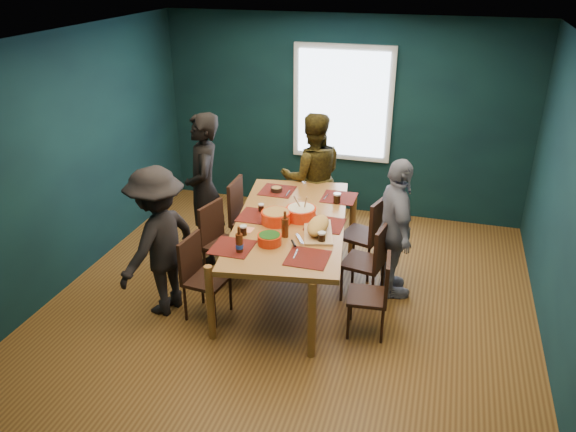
{
  "coord_description": "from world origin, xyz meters",
  "views": [
    {
      "loc": [
        1.36,
        -4.9,
        3.39
      ],
      "look_at": [
        -0.09,
        0.14,
        0.92
      ],
      "focal_mm": 35.0,
      "sensor_mm": 36.0,
      "label": 1
    }
  ],
  "objects_px": {
    "chair_left_mid": "(219,236)",
    "cutting_board": "(318,227)",
    "chair_left_near": "(199,271)",
    "bowl_herbs": "(270,239)",
    "bowl_dumpling": "(301,213)",
    "person_far_left": "(204,190)",
    "person_near_left": "(159,242)",
    "chair_right_near": "(376,290)",
    "bowl_salad": "(276,217)",
    "chair_right_far": "(370,230)",
    "person_right": "(396,230)",
    "person_back": "(312,178)",
    "chair_right_mid": "(372,257)",
    "dining_table": "(291,227)",
    "chair_left_far": "(244,213)"
  },
  "relations": [
    {
      "from": "chair_right_far",
      "to": "person_right",
      "type": "height_order",
      "value": "person_right"
    },
    {
      "from": "dining_table",
      "to": "chair_right_near",
      "type": "distance_m",
      "value": 1.15
    },
    {
      "from": "bowl_dumpling",
      "to": "bowl_herbs",
      "type": "distance_m",
      "value": 0.64
    },
    {
      "from": "dining_table",
      "to": "chair_left_far",
      "type": "relative_size",
      "value": 2.47
    },
    {
      "from": "person_near_left",
      "to": "bowl_dumpling",
      "type": "distance_m",
      "value": 1.48
    },
    {
      "from": "chair_right_mid",
      "to": "chair_right_near",
      "type": "distance_m",
      "value": 0.59
    },
    {
      "from": "chair_right_mid",
      "to": "bowl_salad",
      "type": "bearing_deg",
      "value": -160.83
    },
    {
      "from": "bowl_salad",
      "to": "person_right",
      "type": "bearing_deg",
      "value": 16.03
    },
    {
      "from": "person_far_left",
      "to": "bowl_herbs",
      "type": "bearing_deg",
      "value": 24.41
    },
    {
      "from": "person_far_left",
      "to": "bowl_herbs",
      "type": "distance_m",
      "value": 1.47
    },
    {
      "from": "bowl_dumpling",
      "to": "person_near_left",
      "type": "bearing_deg",
      "value": -148.48
    },
    {
      "from": "person_back",
      "to": "cutting_board",
      "type": "height_order",
      "value": "person_back"
    },
    {
      "from": "person_right",
      "to": "chair_left_mid",
      "type": "bearing_deg",
      "value": 75.91
    },
    {
      "from": "person_far_left",
      "to": "chair_right_near",
      "type": "bearing_deg",
      "value": 42.52
    },
    {
      "from": "chair_right_near",
      "to": "bowl_dumpling",
      "type": "bearing_deg",
      "value": 142.05
    },
    {
      "from": "chair_left_mid",
      "to": "bowl_herbs",
      "type": "bearing_deg",
      "value": -22.3
    },
    {
      "from": "person_back",
      "to": "bowl_salad",
      "type": "bearing_deg",
      "value": 67.14
    },
    {
      "from": "dining_table",
      "to": "bowl_salad",
      "type": "relative_size",
      "value": 7.76
    },
    {
      "from": "dining_table",
      "to": "chair_right_mid",
      "type": "bearing_deg",
      "value": -4.85
    },
    {
      "from": "person_right",
      "to": "person_back",
      "type": "bearing_deg",
      "value": 26.9
    },
    {
      "from": "bowl_salad",
      "to": "bowl_dumpling",
      "type": "distance_m",
      "value": 0.28
    },
    {
      "from": "chair_right_mid",
      "to": "person_back",
      "type": "xyz_separation_m",
      "value": [
        -0.95,
        1.26,
        0.31
      ]
    },
    {
      "from": "person_right",
      "to": "chair_right_far",
      "type": "bearing_deg",
      "value": 20.67
    },
    {
      "from": "person_far_left",
      "to": "person_right",
      "type": "xyz_separation_m",
      "value": [
        2.22,
        -0.16,
        -0.13
      ]
    },
    {
      "from": "chair_left_mid",
      "to": "chair_right_far",
      "type": "relative_size",
      "value": 0.96
    },
    {
      "from": "person_far_left",
      "to": "person_right",
      "type": "distance_m",
      "value": 2.23
    },
    {
      "from": "chair_left_near",
      "to": "cutting_board",
      "type": "height_order",
      "value": "cutting_board"
    },
    {
      "from": "bowl_salad",
      "to": "cutting_board",
      "type": "bearing_deg",
      "value": -13.76
    },
    {
      "from": "chair_right_far",
      "to": "cutting_board",
      "type": "height_order",
      "value": "cutting_board"
    },
    {
      "from": "chair_left_far",
      "to": "chair_right_mid",
      "type": "xyz_separation_m",
      "value": [
        1.62,
        -0.56,
        -0.05
      ]
    },
    {
      "from": "dining_table",
      "to": "person_back",
      "type": "relative_size",
      "value": 1.44
    },
    {
      "from": "chair_right_near",
      "to": "person_right",
      "type": "bearing_deg",
      "value": 79.13
    },
    {
      "from": "person_far_left",
      "to": "person_near_left",
      "type": "height_order",
      "value": "person_far_left"
    },
    {
      "from": "person_near_left",
      "to": "cutting_board",
      "type": "height_order",
      "value": "person_near_left"
    },
    {
      "from": "chair_right_near",
      "to": "bowl_herbs",
      "type": "xyz_separation_m",
      "value": [
        -1.04,
        -0.05,
        0.42
      ]
    },
    {
      "from": "chair_right_mid",
      "to": "chair_left_far",
      "type": "bearing_deg",
      "value": 171.21
    },
    {
      "from": "chair_right_far",
      "to": "bowl_herbs",
      "type": "bearing_deg",
      "value": -107.69
    },
    {
      "from": "chair_left_mid",
      "to": "cutting_board",
      "type": "height_order",
      "value": "cutting_board"
    },
    {
      "from": "person_back",
      "to": "person_right",
      "type": "distance_m",
      "value": 1.57
    },
    {
      "from": "chair_right_far",
      "to": "person_far_left",
      "type": "distance_m",
      "value": 1.95
    },
    {
      "from": "dining_table",
      "to": "chair_left_near",
      "type": "height_order",
      "value": "chair_left_near"
    },
    {
      "from": "bowl_herbs",
      "to": "bowl_salad",
      "type": "bearing_deg",
      "value": 99.81
    },
    {
      "from": "chair_left_near",
      "to": "bowl_dumpling",
      "type": "height_order",
      "value": "bowl_dumpling"
    },
    {
      "from": "person_near_left",
      "to": "bowl_dumpling",
      "type": "height_order",
      "value": "person_near_left"
    },
    {
      "from": "chair_left_near",
      "to": "bowl_herbs",
      "type": "xyz_separation_m",
      "value": [
        0.71,
        0.12,
        0.4
      ]
    },
    {
      "from": "chair_right_far",
      "to": "bowl_salad",
      "type": "bearing_deg",
      "value": -124.72
    },
    {
      "from": "bowl_dumpling",
      "to": "person_back",
      "type": "bearing_deg",
      "value": 98.34
    },
    {
      "from": "cutting_board",
      "to": "chair_right_near",
      "type": "bearing_deg",
      "value": -39.95
    },
    {
      "from": "chair_right_mid",
      "to": "bowl_herbs",
      "type": "distance_m",
      "value": 1.17
    },
    {
      "from": "person_near_left",
      "to": "bowl_salad",
      "type": "bearing_deg",
      "value": 135.14
    }
  ]
}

